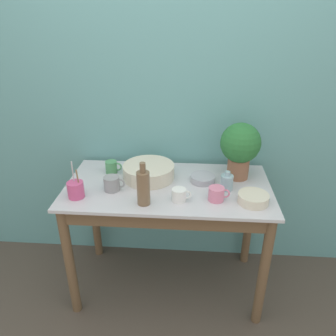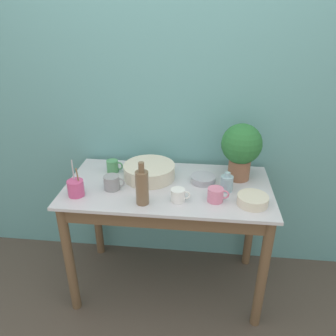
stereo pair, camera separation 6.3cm
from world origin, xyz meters
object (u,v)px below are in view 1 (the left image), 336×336
(bottle_short, at_px, (227,182))
(mug_pink, at_px, (217,194))
(bowl_wash_large, at_px, (149,171))
(bowl_small_cream, at_px, (253,198))
(potted_plant, at_px, (240,146))
(mug_white, at_px, (179,195))
(mug_grey, at_px, (112,184))
(mug_green, at_px, (112,167))
(bowl_small_steel, at_px, (203,178))
(bottle_tall, at_px, (143,187))
(utensil_cup, at_px, (76,189))

(bottle_short, relative_size, mug_pink, 0.98)
(bowl_wash_large, relative_size, bowl_small_cream, 1.89)
(potted_plant, height_order, bottle_short, potted_plant)
(mug_pink, distance_m, bowl_small_cream, 0.21)
(bowl_wash_large, xyz_separation_m, mug_white, (0.21, -0.26, -0.01))
(mug_white, distance_m, mug_grey, 0.42)
(mug_green, xyz_separation_m, bowl_small_steel, (0.60, -0.08, -0.02))
(mug_pink, bearing_deg, bowl_wash_large, 150.22)
(mug_grey, relative_size, bowl_small_cream, 0.74)
(mug_pink, bearing_deg, bottle_tall, -170.53)
(mug_grey, relative_size, mug_pink, 1.05)
(mug_grey, xyz_separation_m, mug_pink, (0.62, -0.07, -0.00))
(potted_plant, xyz_separation_m, bowl_small_steel, (-0.23, -0.08, -0.20))
(mug_pink, bearing_deg, bowl_small_cream, -3.62)
(bottle_tall, relative_size, bottle_short, 2.10)
(bottle_tall, bearing_deg, bowl_small_steel, 40.34)
(mug_pink, xyz_separation_m, bowl_small_steel, (-0.07, 0.22, -0.02))
(potted_plant, xyz_separation_m, mug_white, (-0.36, -0.32, -0.18))
(bowl_wash_large, height_order, bottle_short, bottle_short)
(bowl_small_steel, bearing_deg, mug_green, 172.70)
(bottle_tall, bearing_deg, mug_pink, 9.47)
(potted_plant, height_order, utensil_cup, potted_plant)
(potted_plant, height_order, bowl_wash_large, potted_plant)
(bottle_short, xyz_separation_m, bowl_small_steel, (-0.14, 0.09, -0.03))
(potted_plant, distance_m, bottle_tall, 0.68)
(bottle_short, bearing_deg, mug_white, -151.71)
(potted_plant, height_order, mug_white, potted_plant)
(mug_green, xyz_separation_m, bowl_small_cream, (0.88, -0.31, -0.01))
(mug_white, bearing_deg, bowl_small_steel, 60.02)
(mug_white, bearing_deg, utensil_cup, -179.76)
(bottle_tall, relative_size, mug_pink, 2.06)
(bowl_small_cream, bearing_deg, bowl_small_steel, 140.49)
(potted_plant, xyz_separation_m, bottle_short, (-0.09, -0.17, -0.17))
(bowl_wash_large, relative_size, bottle_short, 2.73)
(potted_plant, distance_m, bowl_small_cream, 0.36)
(bowl_small_steel, bearing_deg, mug_white, -119.98)
(bowl_wash_large, height_order, bowl_small_cream, bowl_wash_large)
(mug_green, bearing_deg, mug_grey, -76.37)
(bottle_tall, relative_size, mug_green, 2.32)
(mug_green, relative_size, bowl_small_cream, 0.63)
(bottle_short, relative_size, mug_grey, 0.94)
(bottle_short, height_order, mug_white, bottle_short)
(mug_white, height_order, mug_grey, mug_grey)
(bottle_tall, bearing_deg, utensil_cup, 173.94)
(bowl_wash_large, distance_m, bottle_tall, 0.32)
(mug_pink, bearing_deg, mug_white, -173.76)
(bottle_short, distance_m, mug_pink, 0.14)
(bottle_short, xyz_separation_m, mug_pink, (-0.07, -0.13, -0.01))
(bottle_short, height_order, bowl_small_steel, bottle_short)
(bowl_wash_large, distance_m, mug_pink, 0.49)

